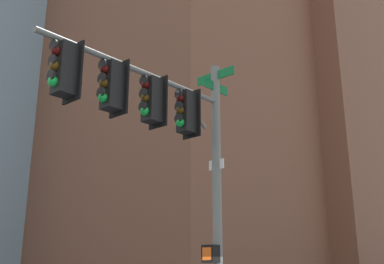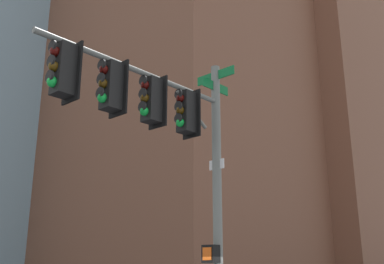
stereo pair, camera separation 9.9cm
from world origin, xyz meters
TOP-DOWN VIEW (x-y plane):
  - signal_pole_assembly at (1.54, -0.10)m, footprint 5.56×1.22m
  - building_brick_nearside at (-24.13, -21.86)m, footprint 21.87×19.74m
  - building_brick_midblock at (-43.00, -17.98)m, footprint 19.44×17.16m
  - building_glass_tower at (-21.48, -44.66)m, footprint 33.32×26.34m

SIDE VIEW (x-z plane):
  - signal_pole_assembly at x=1.54m, z-range 1.42..8.72m
  - building_brick_midblock at x=-43.00m, z-range 0.00..43.33m
  - building_brick_nearside at x=-24.13m, z-range 0.00..58.26m
  - building_glass_tower at x=-21.48m, z-range 0.00..72.86m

